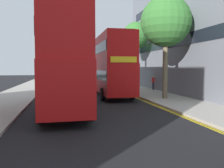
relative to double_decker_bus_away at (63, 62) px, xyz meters
name	(u,v)px	position (x,y,z in m)	size (l,w,h in m)	color
sidewalk_right	(172,100)	(8.57, 2.23, -2.96)	(4.00, 80.00, 0.14)	#ADA89E
kerb_line_outer	(158,106)	(6.47, 0.23, -3.03)	(0.10, 56.00, 0.01)	yellow
kerb_line_inner	(155,106)	(6.31, 0.23, -3.03)	(0.10, 56.00, 0.01)	yellow
double_decker_bus_away	(63,62)	(0.00, 0.00, 0.00)	(2.96, 10.85, 5.64)	red
double_decker_bus_oncoming	(110,64)	(4.39, 7.11, 0.00)	(2.82, 10.81, 5.64)	#B20F0F
pedestrian_far	(153,82)	(10.22, 10.58, -2.04)	(0.34, 0.22, 1.62)	#2D2D38
street_tree_near	(108,50)	(7.80, 26.02, 2.72)	(3.41, 3.41, 7.35)	#6B6047
street_tree_mid	(121,46)	(8.63, 19.70, 2.96)	(3.39, 3.39, 7.60)	#6B6047
street_tree_far	(136,36)	(8.58, 12.06, 3.41)	(3.19, 3.19, 7.98)	#6B6047
street_tree_distant	(166,22)	(8.33, 3.18, 3.41)	(4.15, 4.15, 8.43)	#6B6047
townhouse_terrace_right	(221,26)	(15.56, 6.02, 3.80)	(10.08, 28.00, 13.66)	slate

